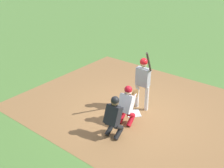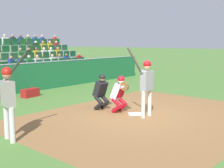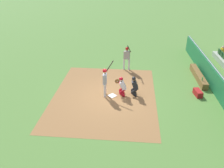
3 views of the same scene
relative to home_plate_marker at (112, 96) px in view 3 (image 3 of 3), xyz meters
name	(u,v)px [view 3 (image 3 of 3)]	position (x,y,z in m)	size (l,w,h in m)	color
ground_plane	(112,96)	(0.00, 0.00, -0.02)	(160.00, 160.00, 0.00)	#507C35
infield_dirt_patch	(104,96)	(0.00, 0.50, -0.01)	(8.24, 6.35, 0.01)	olive
home_plate_marker	(112,96)	(0.00, 0.00, 0.00)	(0.44, 0.44, 0.02)	white
batter_at_plate	(105,79)	(0.03, 0.45, 1.13)	(0.65, 0.65, 2.23)	silver
catcher_crouching	(122,85)	(0.11, -0.57, 0.70)	(0.48, 0.73, 1.29)	#B6101D
home_plate_umpire	(134,85)	(0.18, -1.35, 0.69)	(0.47, 0.46, 1.30)	black
dugout_wall	(221,89)	(0.00, -6.55, 0.66)	(17.96, 0.24, 1.41)	#1C6438
dugout_bench	(198,76)	(2.80, -6.00, 0.20)	(3.51, 0.40, 0.44)	brown
water_bottle_on_bench	(202,79)	(1.63, -5.91, 0.55)	(0.07, 0.07, 0.25)	green
equipment_duffel_bag	(198,93)	(0.39, -5.35, 0.17)	(0.80, 0.36, 0.36)	maroon
on_deck_batter	(127,56)	(4.10, -0.85, 1.12)	(0.76, 0.58, 2.14)	silver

